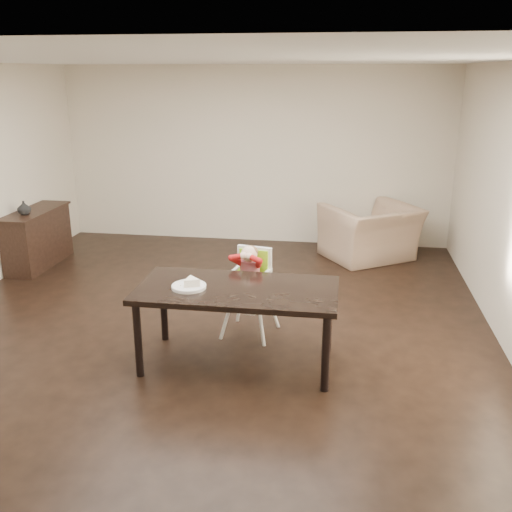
{
  "coord_description": "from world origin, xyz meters",
  "views": [
    {
      "loc": [
        1.37,
        -5.25,
        2.59
      ],
      "look_at": [
        0.56,
        -0.01,
        0.88
      ],
      "focal_mm": 40.0,
      "sensor_mm": 36.0,
      "label": 1
    }
  ],
  "objects_px": {
    "armchair": "(371,224)",
    "sideboard": "(38,238)",
    "dining_table": "(237,296)",
    "high_chair": "(251,272)"
  },
  "relations": [
    {
      "from": "armchair",
      "to": "sideboard",
      "type": "xyz_separation_m",
      "value": [
        -4.57,
        -1.01,
        -0.13
      ]
    },
    {
      "from": "dining_table",
      "to": "sideboard",
      "type": "xyz_separation_m",
      "value": [
        -3.26,
        2.35,
        -0.27
      ]
    },
    {
      "from": "sideboard",
      "to": "high_chair",
      "type": "bearing_deg",
      "value": -27.24
    },
    {
      "from": "dining_table",
      "to": "sideboard",
      "type": "distance_m",
      "value": 4.03
    },
    {
      "from": "dining_table",
      "to": "sideboard",
      "type": "bearing_deg",
      "value": 144.2
    },
    {
      "from": "high_chair",
      "to": "armchair",
      "type": "bearing_deg",
      "value": 75.17
    },
    {
      "from": "dining_table",
      "to": "armchair",
      "type": "xyz_separation_m",
      "value": [
        1.31,
        3.36,
        -0.15
      ]
    },
    {
      "from": "high_chair",
      "to": "sideboard",
      "type": "bearing_deg",
      "value": 163.64
    },
    {
      "from": "high_chair",
      "to": "armchair",
      "type": "relative_size",
      "value": 0.79
    },
    {
      "from": "dining_table",
      "to": "high_chair",
      "type": "distance_m",
      "value": 0.67
    }
  ]
}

